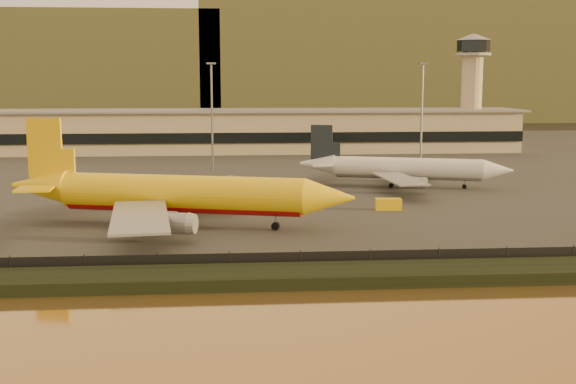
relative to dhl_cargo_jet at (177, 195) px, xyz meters
name	(u,v)px	position (x,y,z in m)	size (l,w,h in m)	color
ground	(276,247)	(13.71, -13.61, -4.90)	(900.00, 900.00, 0.00)	black
embankment	(286,276)	(13.71, -30.61, -4.20)	(320.00, 7.00, 1.40)	black
tarmac	(253,163)	(13.71, 81.39, -4.80)	(320.00, 220.00, 0.20)	#2D2D2D
perimeter_fence	(283,262)	(13.71, -26.61, -3.60)	(300.00, 0.05, 2.20)	black
terminal_building	(201,132)	(-0.81, 111.94, 1.34)	(202.00, 25.00, 12.60)	#C3AF87
control_tower	(472,80)	(83.71, 117.39, 16.76)	(11.20, 11.20, 35.50)	#C3AF87
apron_light_masts	(320,106)	(28.71, 61.39, 10.80)	(152.20, 12.20, 25.40)	slate
distant_hills	(204,63)	(-7.03, 326.39, 26.48)	(470.00, 160.00, 70.00)	brown
dhl_cargo_jet	(177,195)	(0.00, 0.00, 0.00)	(52.04, 49.86, 15.76)	yellow
white_narrowbody_jet	(404,169)	(42.73, 36.29, -1.04)	(41.85, 39.83, 12.28)	white
gse_vehicle_yellow	(388,204)	(34.03, 10.72, -3.75)	(4.25, 1.91, 1.91)	yellow
gse_vehicle_white	(149,196)	(-6.52, 22.55, -3.73)	(4.34, 1.95, 1.95)	white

